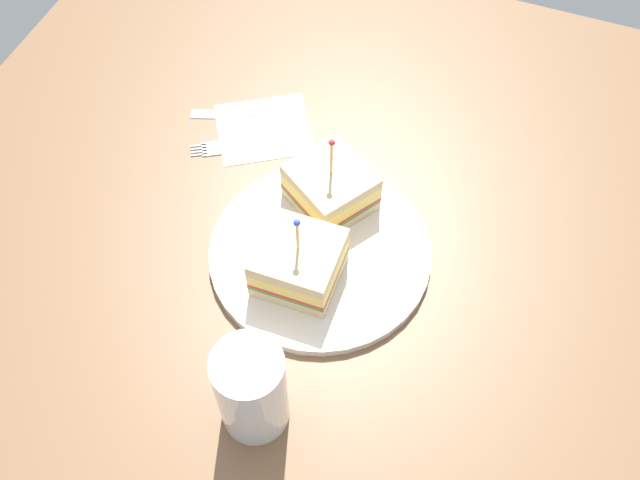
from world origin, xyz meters
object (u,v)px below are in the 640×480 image
napkin (264,129)px  knife (236,114)px  plate (320,253)px  sandwich_half_front (299,262)px  fork (231,146)px  sandwich_half_back (331,187)px  drink_glass (252,393)px

napkin → knife: size_ratio=0.89×
plate → sandwich_half_front: 5.18cm
fork → sandwich_half_back: bearing=-106.0°
napkin → knife: (0.92, 4.25, 0.10)cm
sandwich_half_back → fork: size_ratio=0.95×
sandwich_half_front → plate: bearing=-13.1°
drink_glass → fork: drink_glass is taller
sandwich_half_back → fork: 15.64cm
napkin → sandwich_half_front: bearing=-146.7°
napkin → fork: size_ratio=0.96×
drink_glass → knife: bearing=27.4°
plate → sandwich_half_front: sandwich_half_front is taller
plate → sandwich_half_front: size_ratio=2.37×
sandwich_half_back → knife: (9.26, 16.30, -3.53)cm
sandwich_half_front → napkin: sandwich_half_front is taller
sandwich_half_back → knife: sandwich_half_back is taller
sandwich_half_back → knife: size_ratio=0.88×
sandwich_half_back → drink_glass: same height
plate → napkin: (15.02, 13.31, -0.47)cm
sandwich_half_back → fork: sandwich_half_back is taller
napkin → plate: bearing=-138.5°
sandwich_half_back → napkin: bearing=55.3°
drink_glass → napkin: bearing=22.2°
fork → knife: 5.32cm
sandwich_half_back → drink_glass: (-25.92, -1.94, 1.40)cm
knife → napkin: bearing=-102.2°
napkin → knife: bearing=77.8°
drink_glass → knife: drink_glass is taller
fork → knife: bearing=18.1°
sandwich_half_front → fork: (14.77, 15.00, -3.67)cm
drink_glass → napkin: drink_glass is taller
drink_glass → fork: bearing=28.8°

